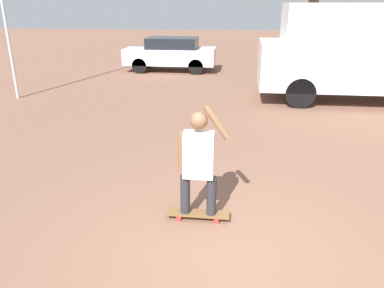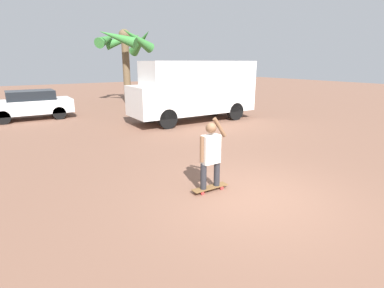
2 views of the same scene
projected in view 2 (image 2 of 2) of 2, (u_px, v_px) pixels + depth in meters
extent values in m
plane|color=brown|center=(253.00, 197.00, 6.67)|extent=(80.00, 80.00, 0.00)
cube|color=brown|center=(210.00, 187.00, 6.95)|extent=(0.91, 0.23, 0.02)
cylinder|color=red|center=(203.00, 193.00, 6.75)|extent=(0.08, 0.03, 0.08)
cylinder|color=red|center=(198.00, 190.00, 6.90)|extent=(0.08, 0.03, 0.08)
cylinder|color=red|center=(222.00, 188.00, 7.03)|extent=(0.08, 0.03, 0.08)
cylinder|color=red|center=(217.00, 185.00, 7.18)|extent=(0.08, 0.03, 0.08)
cylinder|color=#28282D|center=(203.00, 177.00, 6.77)|extent=(0.14, 0.14, 0.59)
cylinder|color=#28282D|center=(217.00, 174.00, 6.97)|extent=(0.14, 0.14, 0.59)
cube|color=silver|center=(211.00, 149.00, 6.71)|extent=(0.42, 0.22, 0.66)
sphere|color=brown|center=(211.00, 128.00, 6.58)|extent=(0.24, 0.24, 0.24)
cylinder|color=brown|center=(202.00, 149.00, 6.57)|extent=(0.09, 0.09, 0.58)
cylinder|color=brown|center=(220.00, 127.00, 6.71)|extent=(0.38, 0.09, 0.48)
cylinder|color=black|center=(167.00, 119.00, 13.37)|extent=(0.89, 0.28, 0.89)
cylinder|color=black|center=(150.00, 113.00, 14.87)|extent=(0.89, 0.28, 0.89)
cylinder|color=black|center=(235.00, 111.00, 15.40)|extent=(0.89, 0.28, 0.89)
cylinder|color=black|center=(214.00, 107.00, 16.90)|extent=(0.89, 0.28, 0.89)
cube|color=white|center=(156.00, 101.00, 13.88)|extent=(2.22, 2.13, 1.40)
cube|color=black|center=(147.00, 96.00, 13.58)|extent=(0.04, 1.81, 0.70)
cube|color=white|center=(211.00, 86.00, 15.38)|extent=(4.12, 2.13, 2.50)
cube|color=white|center=(162.00, 73.00, 13.72)|extent=(1.55, 1.96, 1.10)
cylinder|color=black|center=(3.00, 118.00, 14.31)|extent=(0.66, 0.22, 0.66)
cylinder|color=black|center=(2.00, 113.00, 15.57)|extent=(0.66, 0.22, 0.66)
cylinder|color=black|center=(59.00, 113.00, 15.61)|extent=(0.66, 0.22, 0.66)
cylinder|color=black|center=(54.00, 109.00, 16.87)|extent=(0.66, 0.22, 0.66)
cube|color=white|center=(30.00, 106.00, 15.50)|extent=(4.04, 1.77, 0.69)
cube|color=black|center=(30.00, 95.00, 15.40)|extent=(2.22, 1.55, 0.47)
cylinder|color=brown|center=(126.00, 70.00, 21.52)|extent=(0.51, 0.51, 4.72)
sphere|color=brown|center=(124.00, 35.00, 20.90)|extent=(0.81, 0.81, 0.81)
cone|color=#387F38|center=(141.00, 42.00, 21.83)|extent=(1.12, 2.69, 1.98)
cone|color=#387F38|center=(123.00, 40.00, 22.16)|extent=(2.80, 1.40, 1.49)
cone|color=#387F38|center=(108.00, 39.00, 21.22)|extent=(2.43, 2.43, 1.44)
cone|color=#387F38|center=(117.00, 37.00, 19.72)|extent=(2.50, 2.36, 1.48)
cone|color=#387F38|center=(137.00, 39.00, 20.20)|extent=(2.77, 1.58, 1.75)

